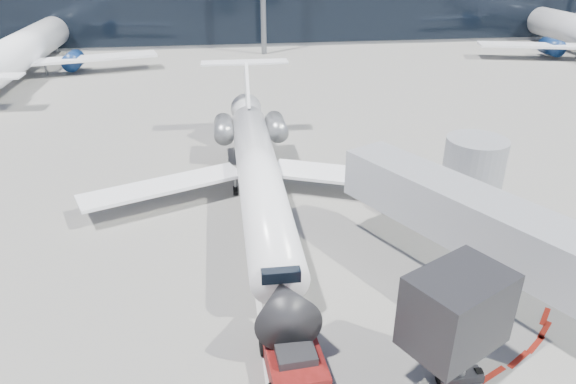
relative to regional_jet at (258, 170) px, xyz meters
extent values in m
plane|color=slate|center=(-0.78, -4.84, -2.13)|extent=(260.00, 260.00, 0.00)
cube|color=silver|center=(-0.78, -2.84, -2.13)|extent=(0.25, 40.00, 0.01)
cube|color=gray|center=(-0.78, 60.16, 2.87)|extent=(150.00, 24.00, 10.00)
cube|color=black|center=(-0.78, 48.11, 2.87)|extent=(150.00, 0.20, 9.00)
cube|color=#9B9EA4|center=(8.22, -9.34, 1.47)|extent=(8.22, 12.61, 2.30)
cube|color=black|center=(5.17, -15.08, 1.47)|extent=(3.86, 3.44, 2.60)
cylinder|color=slate|center=(5.97, -14.68, -0.93)|extent=(0.36, 0.36, 2.40)
cube|color=black|center=(5.97, -14.68, -1.91)|extent=(1.60, 0.60, 0.30)
cylinder|color=#9B9EA4|center=(11.27, -3.61, 0.27)|extent=(3.20, 3.20, 4.80)
cylinder|color=black|center=(11.27, -3.61, -1.88)|extent=(4.00, 4.00, 0.50)
cylinder|color=white|center=(0.00, -1.05, -0.03)|extent=(2.41, 19.67, 2.41)
cone|color=black|center=(0.00, -12.14, -0.03)|extent=(2.41, 2.50, 2.41)
cone|color=white|center=(0.00, 10.40, -0.03)|extent=(2.41, 3.22, 2.41)
cube|color=black|center=(0.00, -10.71, 0.46)|extent=(1.52, 1.25, 0.49)
cube|color=white|center=(-5.54, 0.29, -0.83)|extent=(9.58, 5.68, 0.28)
cube|color=white|center=(5.54, 0.29, -0.83)|extent=(9.58, 5.68, 0.28)
cube|color=white|center=(0.00, 9.50, 2.12)|extent=(0.22, 4.20, 4.27)
cube|color=white|center=(0.00, 11.38, 3.73)|extent=(6.44, 1.43, 0.14)
cylinder|color=slate|center=(-1.83, 6.82, 0.19)|extent=(1.34, 3.04, 1.34)
cylinder|color=slate|center=(1.83, 6.82, 0.19)|extent=(1.34, 3.04, 1.34)
cylinder|color=black|center=(0.00, -9.28, -1.88)|extent=(0.20, 0.50, 0.50)
cylinder|color=black|center=(-1.34, 1.19, -1.85)|extent=(0.27, 0.57, 0.57)
cylinder|color=black|center=(1.34, 1.19, -1.85)|extent=(0.27, 0.57, 0.57)
cylinder|color=slate|center=(0.00, -9.28, -1.64)|extent=(0.16, 0.16, 0.98)
cube|color=#500D0B|center=(0.17, -13.47, -1.59)|extent=(2.18, 3.27, 0.88)
cube|color=black|center=(0.19, -13.76, -1.00)|extent=(1.45, 1.27, 0.34)
cylinder|color=slate|center=(0.02, -11.31, -1.79)|extent=(0.28, 2.56, 0.10)
cylinder|color=black|center=(1.18, -14.48, -1.82)|extent=(0.32, 0.65, 0.63)
cylinder|color=black|center=(-0.84, -12.46, -1.82)|extent=(0.32, 0.65, 0.63)
cylinder|color=black|center=(1.03, -12.33, -1.82)|extent=(0.32, 0.65, 0.63)
camera|label=1|loc=(-1.85, -27.18, 12.09)|focal=32.00mm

